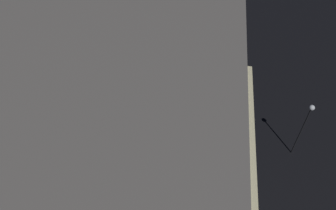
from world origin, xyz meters
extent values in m
plane|color=black|center=(0.00, 0.00, 0.00)|extent=(200.00, 200.00, 0.00)
cube|color=silver|center=(0.00, -9.06, 0.00)|extent=(13.47, 0.50, 0.01)
cube|color=silver|center=(0.00, -9.96, 0.00)|extent=(13.47, 0.50, 0.01)
cube|color=silver|center=(0.00, -10.86, 0.00)|extent=(13.47, 0.50, 0.01)
cube|color=silver|center=(0.00, -11.76, 0.00)|extent=(13.47, 0.50, 0.01)
cube|color=silver|center=(0.00, -12.66, 0.00)|extent=(13.47, 0.50, 0.01)
cube|color=silver|center=(0.00, -13.56, 0.00)|extent=(13.47, 0.50, 0.01)
cube|color=silver|center=(4.23, -4.23, 0.00)|extent=(11.74, 11.74, 0.01)
cube|color=silver|center=(-4.23, -4.23, 0.00)|extent=(11.74, 11.74, 0.01)
cube|color=silver|center=(2.54, -2.54, 0.00)|extent=(11.74, 11.74, 0.01)
cube|color=silver|center=(-2.54, -2.54, 0.00)|extent=(11.74, 11.74, 0.01)
cube|color=silver|center=(0.85, -0.85, 0.00)|extent=(11.74, 11.74, 0.01)
cube|color=silver|center=(-0.85, -0.85, 0.00)|extent=(11.74, 11.74, 0.01)
cube|color=silver|center=(-0.85, 0.85, 0.00)|extent=(11.74, 11.74, 0.01)
cube|color=silver|center=(0.85, 0.85, 0.00)|extent=(11.74, 11.74, 0.01)
cube|color=silver|center=(-2.54, 2.54, 0.00)|extent=(11.74, 11.74, 0.01)
cube|color=silver|center=(2.54, 2.54, 0.00)|extent=(11.74, 11.74, 0.01)
cube|color=silver|center=(-4.23, 4.23, 0.00)|extent=(11.74, 11.74, 0.01)
cube|color=silver|center=(4.23, 4.23, 0.00)|extent=(11.74, 11.74, 0.01)
cube|color=silver|center=(7.98, 0.00, 0.00)|extent=(0.30, 13.47, 0.01)
cube|color=black|center=(21.33, 5.03, 18.54)|extent=(1.40, 0.06, 1.80)
cube|color=black|center=(21.33, 5.03, 21.84)|extent=(1.40, 0.06, 1.80)
cube|color=beige|center=(25.01, 5.03, 25.15)|extent=(1.40, 0.06, 1.80)
cube|color=black|center=(21.33, 5.03, 25.15)|extent=(1.40, 0.06, 1.80)
cylinder|color=black|center=(-9.40, 8.95, 1.72)|extent=(0.11, 0.11, 3.44)
cube|color=black|center=(-9.40, 8.81, 2.94)|extent=(0.28, 0.16, 0.90)
sphere|color=black|center=(-9.40, 8.70, 3.24)|extent=(0.18, 0.18, 0.18)
sphere|color=black|center=(-9.40, 8.70, 2.94)|extent=(0.18, 0.18, 0.18)
sphere|color=green|center=(-9.40, 8.70, 2.64)|extent=(0.18, 0.18, 0.18)
cube|color=black|center=(-9.40, 8.90, 2.94)|extent=(0.36, 0.02, 0.98)
cylinder|color=black|center=(-0.50, 9.26, 2.11)|extent=(0.11, 0.11, 4.23)
cube|color=black|center=(-0.50, 9.12, 3.73)|extent=(0.28, 0.16, 0.90)
sphere|color=black|center=(-0.50, 9.01, 4.03)|extent=(0.18, 0.18, 0.18)
sphere|color=black|center=(-0.50, 9.01, 3.73)|extent=(0.18, 0.18, 0.18)
sphere|color=green|center=(-0.50, 9.01, 3.43)|extent=(0.18, 0.18, 0.18)
cube|color=black|center=(-0.50, 9.21, 3.73)|extent=(0.36, 0.02, 0.98)
cylinder|color=black|center=(-9.41, 9.25, 2.09)|extent=(0.11, 0.11, 4.19)
cylinder|color=black|center=(-8.37, 9.25, 4.04)|extent=(2.09, 0.09, 0.09)
cube|color=black|center=(-7.32, 9.25, 3.59)|extent=(0.16, 0.28, 0.90)
sphere|color=black|center=(-7.21, 9.25, 3.89)|extent=(0.18, 0.18, 0.18)
sphere|color=black|center=(-7.21, 9.25, 3.59)|extent=(0.18, 0.18, 0.18)
sphere|color=green|center=(-7.21, 9.25, 3.29)|extent=(0.18, 0.18, 0.18)
cube|color=black|center=(-7.41, 9.25, 3.59)|extent=(0.02, 0.36, 0.98)
cylinder|color=black|center=(-9.00, -9.25, 1.91)|extent=(0.11, 0.11, 3.83)
cube|color=black|center=(-8.87, -9.25, 3.33)|extent=(0.16, 0.28, 0.90)
sphere|color=black|center=(-8.75, -9.25, 3.63)|extent=(0.18, 0.18, 0.18)
sphere|color=black|center=(-8.75, -9.25, 3.33)|extent=(0.18, 0.18, 0.18)
sphere|color=green|center=(-8.75, -9.25, 3.03)|extent=(0.18, 0.18, 0.18)
cube|color=black|center=(-8.96, -9.25, 3.33)|extent=(0.02, 0.36, 0.98)
cylinder|color=black|center=(9.30, 9.54, 1.86)|extent=(0.11, 0.11, 3.71)
cube|color=black|center=(9.16, 9.54, 3.21)|extent=(0.16, 0.28, 0.90)
sphere|color=red|center=(9.05, 9.54, 3.51)|extent=(0.18, 0.18, 0.18)
sphere|color=black|center=(9.05, 9.54, 3.21)|extent=(0.18, 0.18, 0.18)
sphere|color=black|center=(9.05, 9.54, 2.91)|extent=(0.18, 0.18, 0.18)
cube|color=black|center=(9.25, 9.54, 3.21)|extent=(0.02, 0.36, 0.98)
cylinder|color=black|center=(9.38, -8.80, 2.25)|extent=(0.11, 0.11, 4.50)
cube|color=black|center=(9.24, -8.80, 4.00)|extent=(0.16, 0.28, 0.90)
sphere|color=black|center=(9.13, -8.80, 4.30)|extent=(0.18, 0.18, 0.18)
sphere|color=orange|center=(9.13, -8.80, 4.00)|extent=(0.18, 0.18, 0.18)
sphere|color=black|center=(9.13, -8.80, 3.70)|extent=(0.18, 0.18, 0.18)
cube|color=black|center=(9.33, -8.80, 4.00)|extent=(0.02, 0.36, 0.98)
cylinder|color=black|center=(-12.01, -5.55, 3.72)|extent=(0.14, 0.14, 7.43)
sphere|color=white|center=(-12.01, -5.55, 7.57)|extent=(0.46, 0.46, 0.46)
cylinder|color=black|center=(3.35, 14.97, 3.50)|extent=(0.14, 0.14, 7.00)
sphere|color=white|center=(3.35, 14.97, 7.17)|extent=(0.56, 0.56, 0.56)
cylinder|color=black|center=(-15.06, -5.74, 3.94)|extent=(0.14, 0.14, 7.87)
sphere|color=white|center=(-15.06, -5.74, 8.04)|extent=(0.58, 0.58, 0.58)
cylinder|color=#38281C|center=(-13.50, -13.94, 1.36)|extent=(0.27, 0.27, 2.73)
sphere|color=#143319|center=(-13.50, -13.94, 3.90)|extent=(3.12, 3.12, 3.12)
cylinder|color=gray|center=(13.23, -1.75, 0.53)|extent=(0.05, 0.05, 1.05)
cylinder|color=gray|center=(12.99, -0.43, 0.53)|extent=(0.05, 0.05, 1.05)
cylinder|color=gray|center=(12.76, 0.89, 0.53)|extent=(0.05, 0.05, 1.05)
cylinder|color=gray|center=(12.53, 2.21, 0.53)|extent=(0.05, 0.05, 1.05)
cylinder|color=gray|center=(12.29, 3.54, 0.53)|extent=(0.05, 0.05, 1.05)
cylinder|color=gray|center=(12.06, 4.86, 0.53)|extent=(0.05, 0.05, 1.05)
cylinder|color=gray|center=(11.82, 6.18, 0.53)|extent=(0.05, 0.05, 1.05)
cylinder|color=gray|center=(12.53, 2.21, 1.01)|extent=(1.44, 7.94, 0.04)
cylinder|color=gray|center=(12.53, 2.21, 0.58)|extent=(1.44, 7.94, 0.04)
camera|label=1|loc=(26.58, 4.70, 27.64)|focal=32.00mm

